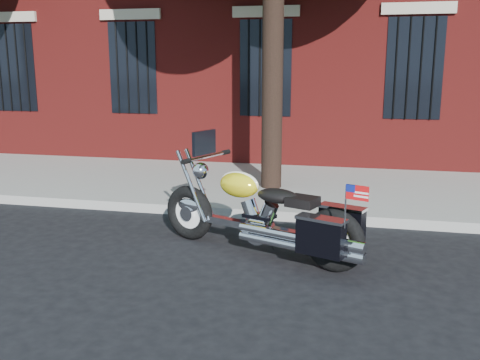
# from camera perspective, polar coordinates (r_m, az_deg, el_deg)

# --- Properties ---
(ground) EXTENTS (120.00, 120.00, 0.00)m
(ground) POSITION_cam_1_polar(r_m,az_deg,el_deg) (6.97, -4.70, -6.95)
(ground) COLOR black
(ground) RESTS_ON ground
(curb) EXTENTS (40.00, 0.16, 0.15)m
(curb) POSITION_cam_1_polar(r_m,az_deg,el_deg) (8.21, -1.85, -3.38)
(curb) COLOR gray
(curb) RESTS_ON ground
(sidewalk) EXTENTS (40.00, 3.60, 0.15)m
(sidewalk) POSITION_cam_1_polar(r_m,az_deg,el_deg) (9.99, 0.84, -0.55)
(sidewalk) COLOR gray
(sidewalk) RESTS_ON ground
(motorcycle) EXTENTS (2.66, 1.52, 1.47)m
(motorcycle) POSITION_cam_1_polar(r_m,az_deg,el_deg) (6.40, 2.77, -3.99)
(motorcycle) COLOR black
(motorcycle) RESTS_ON ground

